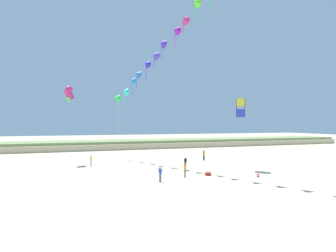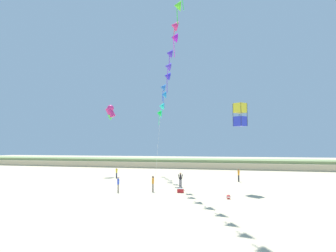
{
  "view_description": "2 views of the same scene",
  "coord_description": "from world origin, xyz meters",
  "px_view_note": "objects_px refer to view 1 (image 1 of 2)",
  "views": [
    {
      "loc": [
        -9.62,
        -15.89,
        5.59
      ],
      "look_at": [
        -0.82,
        10.09,
        5.39
      ],
      "focal_mm": 28.0,
      "sensor_mm": 36.0,
      "label": 1
    },
    {
      "loc": [
        10.41,
        -18.69,
        4.35
      ],
      "look_at": [
        2.6,
        8.63,
        6.37
      ],
      "focal_mm": 32.0,
      "sensor_mm": 36.0,
      "label": 2
    }
  ],
  "objects_px": {
    "person_mid_center": "(160,173)",
    "beach_ball": "(258,175)",
    "person_near_right": "(185,169)",
    "beach_cooler": "(208,174)",
    "person_far_left": "(204,154)",
    "person_far_right": "(185,162)",
    "large_kite_low_lead": "(241,108)",
    "person_near_left": "(91,160)",
    "large_kite_mid_trail": "(69,94)"
  },
  "relations": [
    {
      "from": "person_mid_center",
      "to": "beach_ball",
      "type": "bearing_deg",
      "value": -4.71
    },
    {
      "from": "person_near_right",
      "to": "person_mid_center",
      "type": "height_order",
      "value": "person_near_right"
    },
    {
      "from": "person_near_right",
      "to": "beach_cooler",
      "type": "bearing_deg",
      "value": 3.37
    },
    {
      "from": "person_far_left",
      "to": "beach_cooler",
      "type": "height_order",
      "value": "person_far_left"
    },
    {
      "from": "person_far_right",
      "to": "large_kite_low_lead",
      "type": "relative_size",
      "value": 0.68
    },
    {
      "from": "person_mid_center",
      "to": "person_near_left",
      "type": "bearing_deg",
      "value": 116.38
    },
    {
      "from": "person_far_left",
      "to": "beach_cooler",
      "type": "relative_size",
      "value": 2.84
    },
    {
      "from": "beach_ball",
      "to": "person_near_left",
      "type": "bearing_deg",
      "value": 142.13
    },
    {
      "from": "person_near_left",
      "to": "beach_ball",
      "type": "relative_size",
      "value": 4.18
    },
    {
      "from": "large_kite_mid_trail",
      "to": "person_near_left",
      "type": "bearing_deg",
      "value": -50.75
    },
    {
      "from": "person_far_left",
      "to": "person_far_right",
      "type": "height_order",
      "value": "person_far_left"
    },
    {
      "from": "person_far_left",
      "to": "large_kite_low_lead",
      "type": "height_order",
      "value": "large_kite_low_lead"
    },
    {
      "from": "person_near_left",
      "to": "large_kite_low_lead",
      "type": "height_order",
      "value": "large_kite_low_lead"
    },
    {
      "from": "person_far_left",
      "to": "beach_ball",
      "type": "distance_m",
      "value": 13.22
    },
    {
      "from": "person_far_right",
      "to": "beach_ball",
      "type": "height_order",
      "value": "person_far_right"
    },
    {
      "from": "person_mid_center",
      "to": "person_far_right",
      "type": "xyz_separation_m",
      "value": [
        4.88,
        5.47,
        0.03
      ]
    },
    {
      "from": "large_kite_low_lead",
      "to": "beach_ball",
      "type": "relative_size",
      "value": 6.34
    },
    {
      "from": "person_near_left",
      "to": "person_far_left",
      "type": "height_order",
      "value": "person_far_left"
    },
    {
      "from": "person_near_left",
      "to": "person_far_right",
      "type": "height_order",
      "value": "person_far_right"
    },
    {
      "from": "person_near_right",
      "to": "person_far_left",
      "type": "xyz_separation_m",
      "value": [
        7.69,
        11.04,
        0.05
      ]
    },
    {
      "from": "person_near_right",
      "to": "beach_ball",
      "type": "distance_m",
      "value": 7.8
    },
    {
      "from": "person_far_left",
      "to": "large_kite_low_lead",
      "type": "distance_m",
      "value": 10.99
    },
    {
      "from": "person_far_left",
      "to": "person_far_right",
      "type": "relative_size",
      "value": 1.04
    },
    {
      "from": "large_kite_mid_trail",
      "to": "person_far_right",
      "type": "bearing_deg",
      "value": -36.08
    },
    {
      "from": "person_near_right",
      "to": "beach_ball",
      "type": "xyz_separation_m",
      "value": [
        7.46,
        -2.16,
        -0.71
      ]
    },
    {
      "from": "person_near_right",
      "to": "large_kite_mid_trail",
      "type": "bearing_deg",
      "value": 130.03
    },
    {
      "from": "person_near_left",
      "to": "person_mid_center",
      "type": "distance_m",
      "value": 13.34
    },
    {
      "from": "large_kite_mid_trail",
      "to": "beach_ball",
      "type": "xyz_separation_m",
      "value": [
        19.31,
        -16.27,
        -9.68
      ]
    },
    {
      "from": "person_near_right",
      "to": "person_far_left",
      "type": "distance_m",
      "value": 13.45
    },
    {
      "from": "person_near_right",
      "to": "person_far_left",
      "type": "height_order",
      "value": "person_far_left"
    },
    {
      "from": "person_far_right",
      "to": "large_kite_low_lead",
      "type": "height_order",
      "value": "large_kite_low_lead"
    },
    {
      "from": "person_far_right",
      "to": "large_kite_low_lead",
      "type": "bearing_deg",
      "value": -15.92
    },
    {
      "from": "person_near_right",
      "to": "large_kite_low_lead",
      "type": "xyz_separation_m",
      "value": [
        8.34,
        2.3,
        6.69
      ]
    },
    {
      "from": "person_far_left",
      "to": "beach_ball",
      "type": "bearing_deg",
      "value": -91.0
    },
    {
      "from": "person_near_left",
      "to": "large_kite_mid_trail",
      "type": "height_order",
      "value": "large_kite_mid_trail"
    },
    {
      "from": "person_far_left",
      "to": "large_kite_mid_trail",
      "type": "xyz_separation_m",
      "value": [
        -19.54,
        3.07,
        8.92
      ]
    },
    {
      "from": "person_near_right",
      "to": "person_mid_center",
      "type": "xyz_separation_m",
      "value": [
        -3.11,
        -1.29,
        -0.02
      ]
    },
    {
      "from": "person_near_left",
      "to": "large_kite_low_lead",
      "type": "bearing_deg",
      "value": -25.67
    },
    {
      "from": "person_near_left",
      "to": "person_far_right",
      "type": "xyz_separation_m",
      "value": [
        10.8,
        -6.48,
        0.03
      ]
    },
    {
      "from": "person_near_left",
      "to": "large_kite_mid_trail",
      "type": "relative_size",
      "value": 0.62
    },
    {
      "from": "beach_cooler",
      "to": "beach_ball",
      "type": "bearing_deg",
      "value": -26.25
    },
    {
      "from": "person_far_right",
      "to": "beach_cooler",
      "type": "distance_m",
      "value": 4.19
    },
    {
      "from": "large_kite_mid_trail",
      "to": "beach_cooler",
      "type": "height_order",
      "value": "large_kite_mid_trail"
    },
    {
      "from": "large_kite_low_lead",
      "to": "large_kite_mid_trail",
      "type": "height_order",
      "value": "large_kite_mid_trail"
    },
    {
      "from": "person_far_left",
      "to": "beach_ball",
      "type": "xyz_separation_m",
      "value": [
        -0.23,
        -13.2,
        -0.77
      ]
    },
    {
      "from": "person_far_left",
      "to": "person_far_right",
      "type": "xyz_separation_m",
      "value": [
        -5.91,
        -6.86,
        -0.04
      ]
    },
    {
      "from": "person_far_right",
      "to": "person_mid_center",
      "type": "bearing_deg",
      "value": -131.72
    },
    {
      "from": "person_near_left",
      "to": "person_far_left",
      "type": "distance_m",
      "value": 16.72
    },
    {
      "from": "person_far_left",
      "to": "person_near_right",
      "type": "bearing_deg",
      "value": -124.86
    },
    {
      "from": "large_kite_mid_trail",
      "to": "beach_cooler",
      "type": "xyz_separation_m",
      "value": [
        14.6,
        -13.95,
        -9.65
      ]
    }
  ]
}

